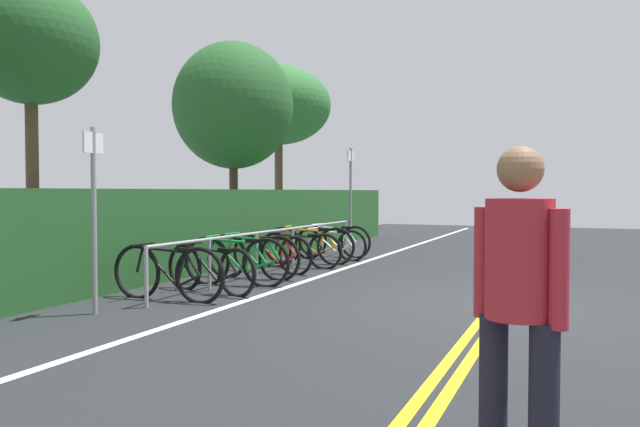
# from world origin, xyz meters

# --- Properties ---
(ground_plane) EXTENTS (36.44, 13.83, 0.05)m
(ground_plane) POSITION_xyz_m (0.00, 0.00, -0.03)
(ground_plane) COLOR #232628
(centre_line_yellow_inner) EXTENTS (32.79, 0.10, 0.00)m
(centre_line_yellow_inner) POSITION_xyz_m (0.00, -0.08, 0.00)
(centre_line_yellow_inner) COLOR gold
(centre_line_yellow_inner) RESTS_ON ground_plane
(centre_line_yellow_outer) EXTENTS (32.79, 0.10, 0.00)m
(centre_line_yellow_outer) POSITION_xyz_m (0.00, 0.08, 0.00)
(centre_line_yellow_outer) COLOR gold
(centre_line_yellow_outer) RESTS_ON ground_plane
(bike_lane_stripe_white) EXTENTS (32.79, 0.12, 0.00)m
(bike_lane_stripe_white) POSITION_xyz_m (0.00, 3.06, 0.00)
(bike_lane_stripe_white) COLOR white
(bike_lane_stripe_white) RESTS_ON ground_plane
(bike_rack) EXTENTS (7.09, 0.05, 0.76)m
(bike_rack) POSITION_xyz_m (1.67, 3.94, 0.57)
(bike_rack) COLOR #9EA0A5
(bike_rack) RESTS_ON ground_plane
(bicycle_0) EXTENTS (0.46, 1.72, 0.76)m
(bicycle_0) POSITION_xyz_m (-1.32, 4.02, 0.36)
(bicycle_0) COLOR black
(bicycle_0) RESTS_ON ground_plane
(bicycle_1) EXTENTS (0.56, 1.69, 0.71)m
(bicycle_1) POSITION_xyz_m (-0.58, 3.84, 0.33)
(bicycle_1) COLOR black
(bicycle_1) RESTS_ON ground_plane
(bicycle_2) EXTENTS (0.46, 1.72, 0.78)m
(bicycle_2) POSITION_xyz_m (0.15, 3.85, 0.36)
(bicycle_2) COLOR black
(bicycle_2) RESTS_ON ground_plane
(bicycle_3) EXTENTS (0.46, 1.70, 0.76)m
(bicycle_3) POSITION_xyz_m (0.89, 3.97, 0.36)
(bicycle_3) COLOR black
(bicycle_3) RESTS_ON ground_plane
(bicycle_4) EXTENTS (0.46, 1.66, 0.71)m
(bicycle_4) POSITION_xyz_m (1.67, 4.02, 0.33)
(bicycle_4) COLOR black
(bicycle_4) RESTS_ON ground_plane
(bicycle_5) EXTENTS (0.46, 1.65, 0.70)m
(bicycle_5) POSITION_xyz_m (2.50, 3.87, 0.33)
(bicycle_5) COLOR black
(bicycle_5) RESTS_ON ground_plane
(bicycle_6) EXTENTS (0.51, 1.78, 0.77)m
(bicycle_6) POSITION_xyz_m (3.14, 3.95, 0.36)
(bicycle_6) COLOR black
(bicycle_6) RESTS_ON ground_plane
(bicycle_7) EXTENTS (0.46, 1.67, 0.68)m
(bicycle_7) POSITION_xyz_m (4.01, 3.86, 0.32)
(bicycle_7) COLOR black
(bicycle_7) RESTS_ON ground_plane
(bicycle_8) EXTENTS (0.46, 1.76, 0.73)m
(bicycle_8) POSITION_xyz_m (4.64, 4.01, 0.34)
(bicycle_8) COLOR black
(bicycle_8) RESTS_ON ground_plane
(pedestrian) EXTENTS (0.32, 0.45, 1.63)m
(pedestrian) POSITION_xyz_m (-4.95, -0.65, 0.93)
(pedestrian) COLOR #1E1E2D
(pedestrian) RESTS_ON ground_plane
(sign_post_near) EXTENTS (0.36, 0.08, 2.15)m
(sign_post_near) POSITION_xyz_m (-2.40, 4.24, 1.30)
(sign_post_near) COLOR gray
(sign_post_near) RESTS_ON ground_plane
(sign_post_far) EXTENTS (0.36, 0.06, 2.41)m
(sign_post_far) POSITION_xyz_m (5.57, 3.96, 1.44)
(sign_post_far) COLOR gray
(sign_post_far) RESTS_ON ground_plane
(hedge_backdrop) EXTENTS (16.04, 1.28, 1.45)m
(hedge_backdrop) POSITION_xyz_m (3.17, 5.67, 0.73)
(hedge_backdrop) COLOR #235626
(hedge_backdrop) RESTS_ON ground_plane
(tree_mid) EXTENTS (2.18, 2.18, 4.91)m
(tree_mid) POSITION_xyz_m (-0.25, 7.49, 3.85)
(tree_mid) COLOR brown
(tree_mid) RESTS_ON ground_plane
(tree_far_right) EXTENTS (2.80, 2.80, 4.88)m
(tree_far_right) POSITION_xyz_m (4.76, 6.58, 3.40)
(tree_far_right) COLOR #473323
(tree_far_right) RESTS_ON ground_plane
(tree_extra) EXTENTS (3.21, 3.21, 5.25)m
(tree_extra) POSITION_xyz_m (9.32, 7.65, 4.03)
(tree_extra) COLOR brown
(tree_extra) RESTS_ON ground_plane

